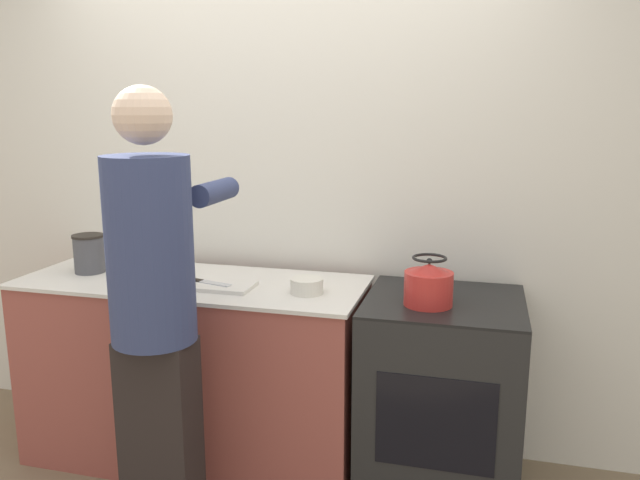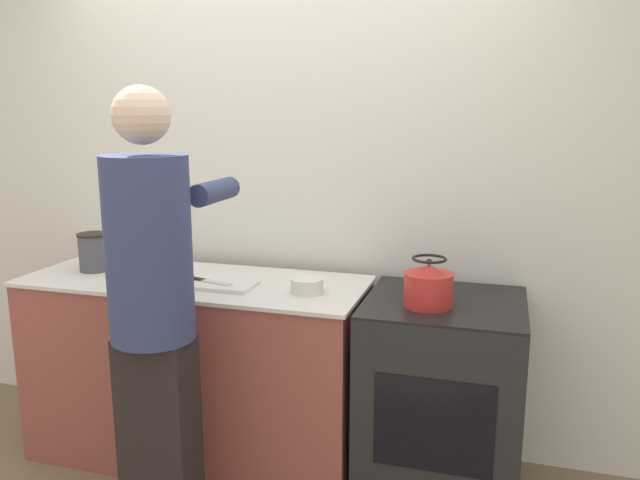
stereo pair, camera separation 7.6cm
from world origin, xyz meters
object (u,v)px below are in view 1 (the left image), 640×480
Objects in this scene: oven at (441,397)px; bowl_prep at (153,271)px; canister_jar at (89,253)px; cutting_board at (213,285)px; kettle at (429,285)px; knife at (206,282)px; person at (155,304)px.

bowl_prep is (-1.38, -0.03, 0.50)m from oven.
cutting_board is at bearing -7.17° from canister_jar.
canister_jar is at bearing 177.30° from kettle.
oven is at bearing 5.62° from cutting_board.
cutting_board reaches higher than oven.
cutting_board is at bearing 6.67° from knife.
kettle reaches higher than bowl_prep.
person is (-1.06, -0.59, 0.53)m from oven.
person is 1.11m from kettle.
canister_jar is (-1.68, 0.08, 0.02)m from kettle.
oven is at bearing 29.10° from person.
canister_jar is at bearing 177.49° from bowl_prep.
canister_jar reaches higher than knife.
canister_jar is (-0.36, 0.02, 0.06)m from bowl_prep.
bowl_prep is at bearing -2.51° from canister_jar.
kettle is 1.09× the size of canister_jar.
person is at bearing -150.90° from oven.
cutting_board is 2.76× the size of bowl_prep.
canister_jar is at bearing 172.83° from cutting_board.
bowl_prep is (-0.33, 0.56, -0.03)m from person.
knife is at bearing 92.27° from person.
canister_jar is (-0.70, 0.09, 0.09)m from cutting_board.
oven is at bearing 1.21° from bowl_prep.
bowl_prep is at bearing 168.06° from cutting_board.
knife is (-1.08, -0.10, 0.48)m from oven.
bowl_prep is at bearing 120.23° from person.
oven is 1.18m from knife.
bowl_prep is (-1.32, 0.06, -0.04)m from kettle.
person reaches higher than oven.
cutting_board is 1.97× the size of canister_jar.
kettle is (0.99, 0.50, 0.01)m from person.
knife is 1.23× the size of kettle.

